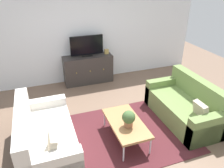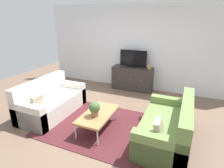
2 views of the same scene
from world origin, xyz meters
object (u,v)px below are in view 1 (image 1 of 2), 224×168
Objects in this scene: tv_console at (88,69)px; flat_screen_tv at (87,46)px; couch_right_side at (187,107)px; couch_left_side at (43,138)px; mantel_clock at (106,52)px; potted_plant at (129,118)px; coffee_table at (126,123)px.

flat_screen_tv is (0.00, 0.02, 0.65)m from tv_console.
couch_left_side is at bearing 180.00° from couch_right_side.
tv_console is 0.70m from mantel_clock.
couch_right_side is at bearing -58.17° from flat_screen_tv.
flat_screen_tv is at bearing 90.00° from tv_console.
couch_left_side is 2.86m from flat_screen_tv.
couch_left_side is 1.94× the size of flat_screen_tv.
flat_screen_tv is (-0.04, 2.69, 0.48)m from potted_plant.
potted_plant is (-0.01, -0.13, 0.20)m from coffee_table.
potted_plant is at bearing -100.48° from mantel_clock.
potted_plant is 0.24× the size of tv_console.
couch_right_side is at bearing -68.19° from mantel_clock.
couch_left_side and couch_right_side have the same top height.
couch_left_side is 5.45× the size of potted_plant.
mantel_clock is (0.54, -0.02, -0.21)m from flat_screen_tv.
couch_left_side is 2.75m from tv_console.
flat_screen_tv reaches higher than coffee_table.
mantel_clock is at bearing 51.02° from couch_left_side.
potted_plant is at bearing -93.24° from coffee_table.
tv_console reaches higher than potted_plant.
coffee_table is 0.24m from potted_plant.
potted_plant is at bearing -89.10° from tv_console.
tv_console is at bearing 90.90° from potted_plant.
tv_console is at bearing -90.00° from flat_screen_tv.
potted_plant is 2.73m from flat_screen_tv.
potted_plant is 2.39× the size of mantel_clock.
couch_right_side is 13.06× the size of mantel_clock.
potted_plant is 2.73m from mantel_clock.
potted_plant is at bearing -89.10° from flat_screen_tv.
coffee_table is 2.54m from tv_console.
mantel_clock is (0.49, 2.54, 0.47)m from coffee_table.
tv_console is at bearing -180.00° from mantel_clock.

